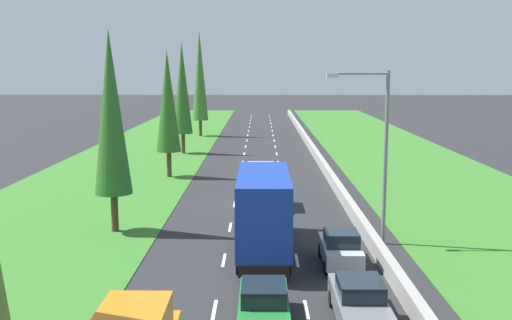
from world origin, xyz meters
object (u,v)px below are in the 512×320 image
at_px(green_sedan_centre_lane, 264,305).
at_px(poplar_tree_fourth, 182,89).
at_px(silver_van_centre_lane, 261,185).
at_px(silver_hatchback_right_lane, 340,248).
at_px(poplar_tree_second, 111,113).
at_px(poplar_tree_third, 168,102).
at_px(poplar_tree_fifth, 200,76).
at_px(blue_box_truck_centre_lane, 263,210).
at_px(grey_sedan_right_lane, 359,301).
at_px(street_light_mast, 379,145).

xyz_separation_m(green_sedan_centre_lane, poplar_tree_fourth, (-8.46, 43.69, 6.18)).
bearing_deg(silver_van_centre_lane, poplar_tree_fourth, 108.67).
bearing_deg(silver_hatchback_right_lane, silver_van_centre_lane, 106.75).
relative_size(poplar_tree_second, poplar_tree_third, 1.06).
bearing_deg(poplar_tree_fourth, silver_hatchback_right_lane, -71.96).
bearing_deg(silver_hatchback_right_lane, poplar_tree_fifth, 102.44).
distance_m(silver_hatchback_right_lane, poplar_tree_second, 14.47).
relative_size(poplar_tree_fourth, poplar_tree_fifth, 0.84).
distance_m(silver_van_centre_lane, poplar_tree_fifth, 42.82).
distance_m(silver_hatchback_right_lane, blue_box_truck_centre_lane, 4.26).
bearing_deg(poplar_tree_third, silver_van_centre_lane, -53.86).
bearing_deg(poplar_tree_second, poplar_tree_fourth, 90.29).
height_order(grey_sedan_right_lane, silver_van_centre_lane, silver_van_centre_lane).
height_order(silver_hatchback_right_lane, poplar_tree_fifth, poplar_tree_fifth).
bearing_deg(blue_box_truck_centre_lane, poplar_tree_fifth, 99.08).
height_order(silver_van_centre_lane, poplar_tree_fifth, poplar_tree_fifth).
xyz_separation_m(blue_box_truck_centre_lane, street_light_mast, (5.93, 1.66, 3.05)).
bearing_deg(poplar_tree_second, poplar_tree_third, 88.43).
relative_size(grey_sedan_right_lane, blue_box_truck_centre_lane, 0.48).
relative_size(silver_hatchback_right_lane, poplar_tree_second, 0.35).
bearing_deg(poplar_tree_fourth, silver_van_centre_lane, -71.33).
bearing_deg(blue_box_truck_centre_lane, grey_sedan_right_lane, -67.10).
distance_m(silver_van_centre_lane, poplar_tree_third, 14.03).
xyz_separation_m(blue_box_truck_centre_lane, poplar_tree_third, (-7.86, 20.98, 4.18)).
xyz_separation_m(green_sedan_centre_lane, silver_hatchback_right_lane, (3.60, 6.67, 0.02)).
bearing_deg(street_light_mast, poplar_tree_third, 125.53).
height_order(silver_hatchback_right_lane, poplar_tree_fourth, poplar_tree_fourth).
bearing_deg(silver_van_centre_lane, grey_sedan_right_lane, -79.13).
distance_m(blue_box_truck_centre_lane, silver_van_centre_lane, 10.41).
height_order(blue_box_truck_centre_lane, silver_van_centre_lane, blue_box_truck_centre_lane).
bearing_deg(poplar_tree_fifth, blue_box_truck_centre_lane, -80.92).
bearing_deg(poplar_tree_fifth, poplar_tree_fourth, -90.68).
distance_m(grey_sedan_right_lane, poplar_tree_fifth, 61.55).
bearing_deg(street_light_mast, silver_van_centre_lane, 124.79).
distance_m(silver_van_centre_lane, poplar_tree_second, 11.70).
height_order(poplar_tree_second, street_light_mast, poplar_tree_second).
height_order(silver_van_centre_lane, poplar_tree_second, poplar_tree_second).
bearing_deg(poplar_tree_third, street_light_mast, -54.47).
relative_size(poplar_tree_fifth, street_light_mast, 1.57).
bearing_deg(poplar_tree_third, poplar_tree_second, -91.57).
bearing_deg(poplar_tree_fifth, street_light_mast, -74.18).
distance_m(grey_sedan_right_lane, street_light_mast, 11.01).
xyz_separation_m(blue_box_truck_centre_lane, silver_van_centre_lane, (-0.12, 10.38, -0.78)).
bearing_deg(silver_van_centre_lane, street_light_mast, -55.21).
height_order(grey_sedan_right_lane, poplar_tree_third, poplar_tree_third).
relative_size(green_sedan_centre_lane, blue_box_truck_centre_lane, 0.48).
bearing_deg(poplar_tree_second, silver_hatchback_right_lane, -26.03).
relative_size(silver_hatchback_right_lane, street_light_mast, 0.43).
bearing_deg(poplar_tree_fourth, poplar_tree_second, -89.71).
distance_m(silver_hatchback_right_lane, poplar_tree_third, 26.16).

